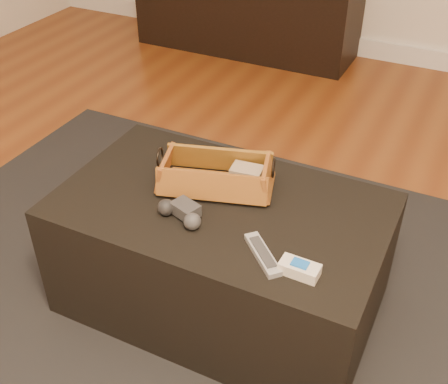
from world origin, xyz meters
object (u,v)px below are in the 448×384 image
at_px(media_cabinet, 247,7).
at_px(tv_remote, 210,183).
at_px(ottoman, 221,255).
at_px(game_controller, 181,212).
at_px(silver_remote, 263,254).
at_px(cream_gadget, 299,269).
at_px(wicker_basket, 216,176).

bearing_deg(media_cabinet, tv_remote, -68.70).
height_order(ottoman, game_controller, game_controller).
relative_size(media_cabinet, silver_remote, 9.61).
height_order(tv_remote, game_controller, game_controller).
bearing_deg(media_cabinet, cream_gadget, -62.84).
relative_size(ottoman, game_controller, 6.21).
distance_m(ottoman, cream_gadget, 0.43).
height_order(media_cabinet, silver_remote, media_cabinet).
bearing_deg(wicker_basket, tv_remote, -126.60).
xyz_separation_m(wicker_basket, silver_remote, (0.26, -0.23, -0.03)).
xyz_separation_m(media_cabinet, game_controller, (0.82, -2.29, 0.17)).
relative_size(media_cabinet, cream_gadget, 13.78).
relative_size(media_cabinet, tv_remote, 7.75).
xyz_separation_m(media_cabinet, tv_remote, (0.83, -2.12, 0.17)).
relative_size(wicker_basket, game_controller, 2.42).
distance_m(tv_remote, wicker_basket, 0.03).
xyz_separation_m(tv_remote, game_controller, (-0.00, -0.17, 0.00)).
xyz_separation_m(wicker_basket, cream_gadget, (0.37, -0.25, -0.02)).
bearing_deg(game_controller, silver_remote, -9.28).
bearing_deg(cream_gadget, silver_remote, 170.76).
xyz_separation_m(game_controller, silver_remote, (0.27, -0.04, -0.02)).
bearing_deg(silver_remote, ottoman, 141.30).
distance_m(game_controller, cream_gadget, 0.39).
xyz_separation_m(wicker_basket, game_controller, (-0.02, -0.19, -0.02)).
bearing_deg(wicker_basket, ottoman, -52.92).
bearing_deg(media_cabinet, game_controller, -70.22).
bearing_deg(ottoman, tv_remote, 142.37).
bearing_deg(tv_remote, silver_remote, -60.98).
distance_m(ottoman, game_controller, 0.27).
height_order(game_controller, cream_gadget, game_controller).
height_order(wicker_basket, silver_remote, wicker_basket).
bearing_deg(media_cabinet, wicker_basket, -68.22).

